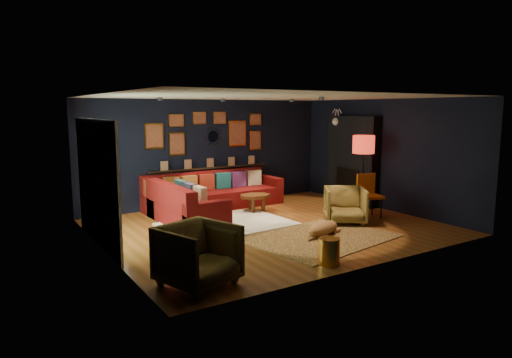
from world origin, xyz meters
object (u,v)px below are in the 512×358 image
coffee_table (255,198)px  pouf (197,219)px  gold_stool (329,251)px  orange_chair (368,192)px  floor_lamp (363,148)px  dog (323,226)px  sectional (203,200)px  armchair_left (198,252)px  armchair_right (345,204)px

coffee_table → pouf: size_ratio=1.66×
gold_stool → orange_chair: 3.44m
floor_lamp → dog: floor_lamp is taller
floor_lamp → sectional: bearing=149.2°
coffee_table → gold_stool: size_ratio=2.02×
coffee_table → gold_stool: (-0.98, -3.70, -0.13)m
coffee_table → pouf: (-1.78, -0.65, -0.13)m
coffee_table → floor_lamp: floor_lamp is taller
armchair_left → gold_stool: bearing=-26.4°
coffee_table → armchair_right: armchair_right is taller
gold_stool → armchair_right: bearing=41.7°
armchair_left → orange_chair: orange_chair is taller
armchair_left → armchair_right: bearing=2.0°
armchair_right → floor_lamp: floor_lamp is taller
sectional → floor_lamp: size_ratio=1.92×
gold_stool → dog: gold_stool is taller
coffee_table → orange_chair: bearing=-43.8°
dog → orange_chair: bearing=1.3°
armchair_left → gold_stool: 2.09m
pouf → floor_lamp: size_ratio=0.28×
sectional → armchair_right: sectional is taller
sectional → gold_stool: size_ratio=8.18×
pouf → coffee_table: bearing=20.1°
armchair_left → sectional: bearing=45.2°
sectional → dog: sectional is taller
sectional → pouf: bearing=-121.6°
pouf → armchair_right: armchair_right is taller
coffee_table → dog: 2.41m
orange_chair → dog: orange_chair is taller
gold_stool → sectional: bearing=91.6°
sectional → coffee_table: (1.10, -0.46, 0.01)m
gold_stool → dog: size_ratio=0.37×
sectional → floor_lamp: (3.11, -1.86, 1.18)m
sectional → dog: size_ratio=3.03×
armchair_left → gold_stool: (2.05, -0.30, -0.26)m
sectional → coffee_table: size_ratio=4.05×
dog → gold_stool: bearing=-144.8°
sectional → armchair_left: bearing=-116.6°
pouf → armchair_right: size_ratio=0.60×
coffee_table → dog: coffee_table is taller
pouf → dog: dog is taller
armchair_left → gold_stool: armchair_left is taller
sectional → pouf: 1.31m
sectional → armchair_right: bearing=-48.3°
armchair_left → floor_lamp: bearing=3.5°
armchair_right → gold_stool: (-2.00, -1.78, -0.21)m
sectional → orange_chair: (2.94, -2.23, 0.24)m
pouf → dog: size_ratio=0.45×
sectional → floor_lamp: floor_lamp is taller
armchair_right → orange_chair: 0.85m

